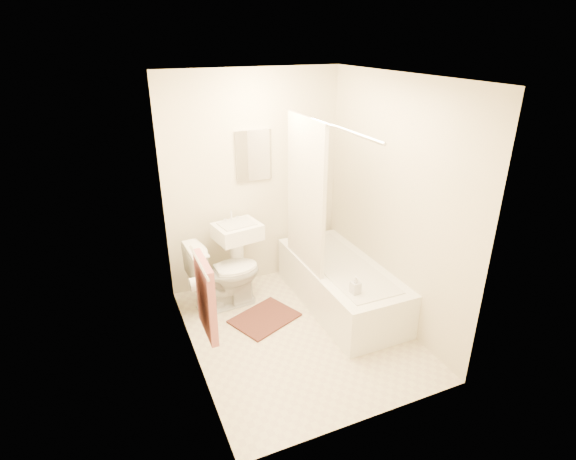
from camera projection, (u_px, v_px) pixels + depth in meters
name	position (u px, v px, depth m)	size (l,w,h in m)	color
floor	(298.00, 332.00, 4.43)	(2.40, 2.40, 0.00)	beige
ceiling	(301.00, 76.00, 3.47)	(2.40, 2.40, 0.00)	white
wall_back	(254.00, 182.00, 4.96)	(2.00, 0.02, 2.40)	beige
wall_left	(186.00, 239.00, 3.59)	(0.02, 2.40, 2.40)	beige
wall_right	(394.00, 204.00, 4.31)	(0.02, 2.40, 2.40)	beige
mirror	(254.00, 156.00, 4.82)	(0.40, 0.03, 0.55)	white
curtain_rod	(327.00, 124.00, 3.82)	(0.03, 0.03, 1.70)	silver
shower_curtain	(306.00, 196.00, 4.47)	(0.04, 0.80, 1.55)	silver
towel_bar	(199.00, 262.00, 3.43)	(0.02, 0.02, 0.60)	silver
towel	(206.00, 297.00, 3.57)	(0.06, 0.45, 0.66)	#CC7266
toilet_paper	(196.00, 284.00, 3.91)	(0.12, 0.12, 0.11)	white
toilet	(224.00, 274.00, 4.73)	(0.43, 0.77, 0.76)	white
sink	(238.00, 256.00, 4.94)	(0.47, 0.37, 0.92)	white
bathtub	(340.00, 284.00, 4.81)	(0.74, 1.69, 0.48)	white
bath_mat	(265.00, 318.00, 4.63)	(0.63, 0.47, 0.02)	#4F2B1C
soap_bottle	(356.00, 285.00, 4.15)	(0.08, 0.08, 0.18)	silver
scrub_brush	(315.00, 240.00, 5.22)	(0.05, 0.18, 0.04)	green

